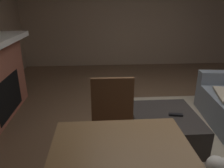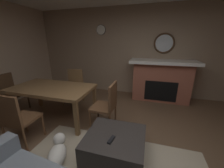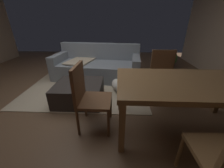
{
  "view_description": "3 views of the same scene",
  "coord_description": "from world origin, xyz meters",
  "px_view_note": "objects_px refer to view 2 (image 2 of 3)",
  "views": [
    {
      "loc": [
        2.36,
        -1.02,
        1.64
      ],
      "look_at": [
        0.58,
        -0.89,
        0.96
      ],
      "focal_mm": 34.73,
      "sensor_mm": 36.0,
      "label": 1
    },
    {
      "loc": [
        -0.28,
        1.33,
        1.67
      ],
      "look_at": [
        0.28,
        -0.65,
        1.0
      ],
      "focal_mm": 21.13,
      "sensor_mm": 36.0,
      "label": 2
    },
    {
      "loc": [
        0.83,
        -2.43,
        1.43
      ],
      "look_at": [
        0.76,
        -0.87,
        0.69
      ],
      "focal_mm": 21.69,
      "sensor_mm": 36.0,
      "label": 3
    }
  ],
  "objects_px": {
    "tv_remote": "(111,140)",
    "small_dog": "(58,152)",
    "round_wall_mirror": "(164,43)",
    "ottoman_coffee_table": "(115,145)",
    "dining_chair_south": "(74,84)",
    "fireplace": "(161,80)",
    "dining_chair_north": "(16,117)",
    "dining_chair_west": "(108,103)",
    "dining_table": "(52,90)",
    "wall_clock": "(101,30)",
    "dining_chair_east": "(9,91)"
  },
  "relations": [
    {
      "from": "tv_remote",
      "to": "small_dog",
      "type": "distance_m",
      "value": 0.78
    },
    {
      "from": "round_wall_mirror",
      "to": "ottoman_coffee_table",
      "type": "relative_size",
      "value": 0.67
    },
    {
      "from": "ottoman_coffee_table",
      "to": "dining_chair_south",
      "type": "xyz_separation_m",
      "value": [
        1.57,
        -1.52,
        0.34
      ]
    },
    {
      "from": "tv_remote",
      "to": "small_dog",
      "type": "relative_size",
      "value": 0.33
    },
    {
      "from": "fireplace",
      "to": "round_wall_mirror",
      "type": "distance_m",
      "value": 1.06
    },
    {
      "from": "fireplace",
      "to": "dining_chair_north",
      "type": "height_order",
      "value": "fireplace"
    },
    {
      "from": "tv_remote",
      "to": "dining_chair_west",
      "type": "bearing_deg",
      "value": -58.59
    },
    {
      "from": "fireplace",
      "to": "dining_chair_north",
      "type": "relative_size",
      "value": 1.91
    },
    {
      "from": "dining_table",
      "to": "ottoman_coffee_table",
      "type": "bearing_deg",
      "value": 157.23
    },
    {
      "from": "small_dog",
      "to": "wall_clock",
      "type": "distance_m",
      "value": 3.55
    },
    {
      "from": "fireplace",
      "to": "ottoman_coffee_table",
      "type": "bearing_deg",
      "value": 72.45
    },
    {
      "from": "dining_chair_north",
      "to": "dining_table",
      "type": "bearing_deg",
      "value": -89.75
    },
    {
      "from": "ottoman_coffee_table",
      "to": "small_dog",
      "type": "bearing_deg",
      "value": 25.14
    },
    {
      "from": "ottoman_coffee_table",
      "to": "dining_chair_north",
      "type": "xyz_separation_m",
      "value": [
        1.57,
        0.2,
        0.34
      ]
    },
    {
      "from": "ottoman_coffee_table",
      "to": "dining_chair_south",
      "type": "distance_m",
      "value": 2.22
    },
    {
      "from": "dining_table",
      "to": "small_dog",
      "type": "distance_m",
      "value": 1.39
    },
    {
      "from": "dining_table",
      "to": "dining_chair_west",
      "type": "distance_m",
      "value": 1.26
    },
    {
      "from": "dining_chair_north",
      "to": "wall_clock",
      "type": "height_order",
      "value": "wall_clock"
    },
    {
      "from": "dining_chair_east",
      "to": "small_dog",
      "type": "height_order",
      "value": "dining_chair_east"
    },
    {
      "from": "round_wall_mirror",
      "to": "dining_table",
      "type": "relative_size",
      "value": 0.33
    },
    {
      "from": "tv_remote",
      "to": "dining_chair_north",
      "type": "distance_m",
      "value": 1.55
    },
    {
      "from": "fireplace",
      "to": "dining_chair_west",
      "type": "relative_size",
      "value": 1.91
    },
    {
      "from": "ottoman_coffee_table",
      "to": "dining_chair_west",
      "type": "height_order",
      "value": "dining_chair_west"
    },
    {
      "from": "wall_clock",
      "to": "tv_remote",
      "type": "bearing_deg",
      "value": 112.27
    },
    {
      "from": "dining_chair_west",
      "to": "small_dog",
      "type": "xyz_separation_m",
      "value": [
        0.42,
        1.01,
        -0.33
      ]
    },
    {
      "from": "fireplace",
      "to": "wall_clock",
      "type": "relative_size",
      "value": 5.7
    },
    {
      "from": "dining_chair_south",
      "to": "dining_chair_east",
      "type": "relative_size",
      "value": 1.0
    },
    {
      "from": "fireplace",
      "to": "tv_remote",
      "type": "distance_m",
      "value": 2.63
    },
    {
      "from": "dining_chair_south",
      "to": "small_dog",
      "type": "distance_m",
      "value": 2.07
    },
    {
      "from": "tv_remote",
      "to": "dining_chair_east",
      "type": "bearing_deg",
      "value": -5.06
    },
    {
      "from": "ottoman_coffee_table",
      "to": "dining_table",
      "type": "bearing_deg",
      "value": -22.77
    },
    {
      "from": "dining_chair_east",
      "to": "wall_clock",
      "type": "height_order",
      "value": "wall_clock"
    },
    {
      "from": "tv_remote",
      "to": "dining_chair_north",
      "type": "relative_size",
      "value": 0.17
    },
    {
      "from": "fireplace",
      "to": "ottoman_coffee_table",
      "type": "distance_m",
      "value": 2.54
    },
    {
      "from": "ottoman_coffee_table",
      "to": "dining_table",
      "type": "relative_size",
      "value": 0.5
    },
    {
      "from": "dining_chair_east",
      "to": "round_wall_mirror",
      "type": "bearing_deg",
      "value": -150.61
    },
    {
      "from": "wall_clock",
      "to": "small_dog",
      "type": "bearing_deg",
      "value": 98.03
    },
    {
      "from": "dining_chair_west",
      "to": "dining_chair_east",
      "type": "bearing_deg",
      "value": 0.03
    },
    {
      "from": "dining_chair_west",
      "to": "round_wall_mirror",
      "type": "bearing_deg",
      "value": -118.14
    },
    {
      "from": "dining_chair_south",
      "to": "dining_chair_east",
      "type": "height_order",
      "value": "same"
    },
    {
      "from": "round_wall_mirror",
      "to": "wall_clock",
      "type": "height_order",
      "value": "wall_clock"
    },
    {
      "from": "tv_remote",
      "to": "dining_chair_east",
      "type": "distance_m",
      "value": 2.91
    },
    {
      "from": "fireplace",
      "to": "round_wall_mirror",
      "type": "relative_size",
      "value": 3.11
    },
    {
      "from": "round_wall_mirror",
      "to": "dining_chair_north",
      "type": "bearing_deg",
      "value": 51.03
    },
    {
      "from": "round_wall_mirror",
      "to": "tv_remote",
      "type": "relative_size",
      "value": 3.58
    },
    {
      "from": "round_wall_mirror",
      "to": "dining_table",
      "type": "distance_m",
      "value": 3.22
    },
    {
      "from": "dining_chair_east",
      "to": "small_dog",
      "type": "bearing_deg",
      "value": 154.26
    },
    {
      "from": "fireplace",
      "to": "dining_chair_east",
      "type": "distance_m",
      "value": 3.97
    },
    {
      "from": "dining_chair_south",
      "to": "ottoman_coffee_table",
      "type": "bearing_deg",
      "value": 136.01
    },
    {
      "from": "round_wall_mirror",
      "to": "dining_table",
      "type": "height_order",
      "value": "round_wall_mirror"
    }
  ]
}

